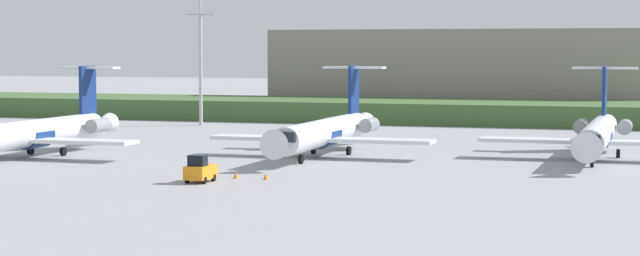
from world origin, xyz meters
TOP-DOWN VIEW (x-y plane):
  - ground_plane at (0.00, 30.00)m, footprint 500.00×500.00m
  - grass_berm at (0.00, 65.53)m, footprint 320.00×20.00m
  - regional_jet_nearest at (-27.54, 0.54)m, footprint 22.81×31.00m
  - regional_jet_second at (-0.01, 10.03)m, footprint 22.81×31.00m
  - regional_jet_third at (26.52, 15.13)m, footprint 22.81×31.00m
  - antenna_mast at (-30.27, 48.13)m, footprint 4.40×0.50m
  - distant_hangar at (0.47, 90.64)m, footprint 62.36×27.32m
  - baggage_tug at (-3.31, -14.29)m, footprint 1.72×3.20m
  - safety_cone_front_marker at (-4.12, -10.95)m, footprint 0.44×0.44m
  - safety_cone_mid_marker at (-1.55, -10.83)m, footprint 0.44×0.44m
  - safety_cone_rear_marker at (1.16, -10.89)m, footprint 0.44×0.44m

SIDE VIEW (x-z plane):
  - ground_plane at x=0.00m, z-range 0.00..0.00m
  - safety_cone_front_marker at x=-4.12m, z-range 0.00..0.55m
  - safety_cone_mid_marker at x=-1.55m, z-range 0.00..0.55m
  - safety_cone_rear_marker at x=1.16m, z-range 0.00..0.55m
  - baggage_tug at x=-3.31m, z-range -0.15..2.15m
  - grass_berm at x=0.00m, z-range 0.00..3.08m
  - regional_jet_nearest at x=-27.54m, z-range -1.96..7.04m
  - regional_jet_second at x=-0.01m, z-range -1.96..7.04m
  - regional_jet_third at x=26.52m, z-range -1.96..7.04m
  - distant_hangar at x=0.47m, z-range 0.00..13.94m
  - antenna_mast at x=-30.27m, z-range -2.05..21.96m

